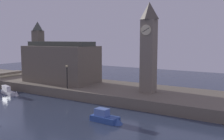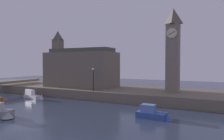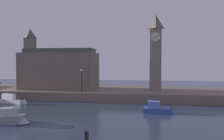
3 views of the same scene
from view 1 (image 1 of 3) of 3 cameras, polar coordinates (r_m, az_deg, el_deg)
The scene contains 6 objects.
far_embankment at distance 45.68m, azimuth -4.20°, elevation -4.12°, with size 70.00×12.00×1.50m, color #6B6051.
clock_tower at distance 38.91m, azimuth 8.02°, elevation 5.14°, with size 2.16×2.21×13.21m.
parliament_hall at distance 49.06m, azimuth -11.30°, elevation 1.72°, with size 13.52×6.90×11.20m.
streetlamp at distance 42.06m, azimuth -9.80°, elevation -0.85°, with size 0.36×0.36×3.79m.
boat_ferry_white at distance 47.63m, azimuth -21.56°, elevation -4.41°, with size 4.87×2.10×1.68m.
boat_tour_blue at distance 30.15m, azimuth -1.04°, elevation -10.40°, with size 4.05×1.69×1.53m.
Camera 1 is at (26.46, -16.21, 9.46)m, focal length 41.88 mm.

